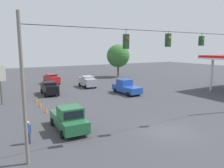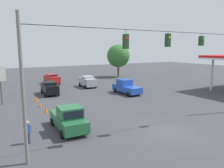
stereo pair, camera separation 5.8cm
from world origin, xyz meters
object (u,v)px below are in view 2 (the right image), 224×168
at_px(sedan_black_withflow_far, 50,88).
at_px(traffic_cone_third, 46,110).
at_px(pickup_truck_blue_oncoming_far, 126,87).
at_px(tree_horizon_right, 118,56).
at_px(overhead_signal_span, 166,65).
at_px(traffic_cone_fifth, 36,99).
at_px(traffic_cone_nearest, 64,126).
at_px(sedan_silver_oncoming_deep, 88,81).
at_px(traffic_cone_second, 54,116).
at_px(traffic_cone_fourth, 40,104).
at_px(pedestrian, 28,132).
at_px(pickup_truck_green_parked_shoulder, 69,119).
at_px(sedan_red_withflow_deep, 52,79).

height_order(sedan_black_withflow_far, traffic_cone_third, sedan_black_withflow_far).
bearing_deg(pickup_truck_blue_oncoming_far, tree_horizon_right, -118.24).
bearing_deg(overhead_signal_span, traffic_cone_fifth, -65.24).
height_order(traffic_cone_third, traffic_cone_fifth, same).
relative_size(sedan_black_withflow_far, traffic_cone_nearest, 6.87).
relative_size(sedan_silver_oncoming_deep, traffic_cone_second, 6.31).
height_order(traffic_cone_fourth, pedestrian, pedestrian).
height_order(pickup_truck_blue_oncoming_far, pickup_truck_green_parked_shoulder, same).
bearing_deg(sedan_red_withflow_deep, traffic_cone_nearest, 77.40).
bearing_deg(traffic_cone_nearest, sedan_silver_oncoming_deep, -119.26).
bearing_deg(traffic_cone_third, overhead_signal_span, 126.34).
relative_size(traffic_cone_fourth, pedestrian, 0.39).
height_order(sedan_black_withflow_far, pickup_truck_green_parked_shoulder, pickup_truck_green_parked_shoulder).
xyz_separation_m(overhead_signal_span, pedestrian, (10.33, -2.90, -4.60)).
bearing_deg(traffic_cone_second, traffic_cone_nearest, 90.19).
relative_size(pickup_truck_green_parked_shoulder, traffic_cone_second, 7.66).
xyz_separation_m(sedan_black_withflow_far, traffic_cone_second, (2.62, 11.84, -0.67)).
height_order(pickup_truck_green_parked_shoulder, traffic_cone_third, pickup_truck_green_parked_shoulder).
height_order(overhead_signal_span, traffic_cone_fifth, overhead_signal_span).
bearing_deg(traffic_cone_fourth, sedan_red_withflow_deep, -109.35).
distance_m(traffic_cone_nearest, traffic_cone_fourth, 8.40).
bearing_deg(traffic_cone_third, traffic_cone_fourth, -89.58).
distance_m(traffic_cone_fourth, traffic_cone_fifth, 3.04).
distance_m(sedan_red_withflow_deep, traffic_cone_fourth, 17.14).
distance_m(sedan_red_withflow_deep, pickup_truck_blue_oncoming_far, 16.44).
relative_size(overhead_signal_span, pedestrian, 12.92).
relative_size(traffic_cone_fourth, tree_horizon_right, 0.09).
height_order(sedan_red_withflow_deep, traffic_cone_nearest, sedan_red_withflow_deep).
xyz_separation_m(sedan_red_withflow_deep, sedan_black_withflow_far, (2.88, 9.58, -0.00)).
distance_m(traffic_cone_nearest, pedestrian, 3.45).
bearing_deg(pickup_truck_blue_oncoming_far, traffic_cone_second, 27.60).
bearing_deg(pedestrian, sedan_silver_oncoming_deep, -124.30).
height_order(sedan_silver_oncoming_deep, traffic_cone_second, sedan_silver_oncoming_deep).
bearing_deg(traffic_cone_third, pickup_truck_green_parked_shoulder, 94.49).
bearing_deg(overhead_signal_span, traffic_cone_nearest, -30.68).
height_order(sedan_black_withflow_far, traffic_cone_second, sedan_black_withflow_far).
distance_m(pickup_truck_green_parked_shoulder, traffic_cone_second, 3.45).
xyz_separation_m(pickup_truck_green_parked_shoulder, traffic_cone_second, (0.32, -3.38, -0.64)).
distance_m(traffic_cone_third, traffic_cone_fourth, 2.66).
distance_m(traffic_cone_fourth, pedestrian, 10.22).
bearing_deg(traffic_cone_fourth, sedan_silver_oncoming_deep, -136.99).
bearing_deg(sedan_silver_oncoming_deep, traffic_cone_third, 50.06).
bearing_deg(traffic_cone_fifth, pickup_truck_blue_oncoming_far, 173.21).
relative_size(sedan_red_withflow_deep, pickup_truck_green_parked_shoulder, 0.88).
relative_size(pickup_truck_blue_oncoming_far, traffic_cone_second, 8.00).
xyz_separation_m(pickup_truck_blue_oncoming_far, pedestrian, (16.03, 11.27, -0.12)).
height_order(overhead_signal_span, pickup_truck_green_parked_shoulder, overhead_signal_span).
bearing_deg(traffic_cone_nearest, pedestrian, 23.72).
xyz_separation_m(pickup_truck_blue_oncoming_far, traffic_cone_fifth, (12.94, -1.54, -0.64)).
height_order(sedan_silver_oncoming_deep, traffic_cone_nearest, sedan_silver_oncoming_deep).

